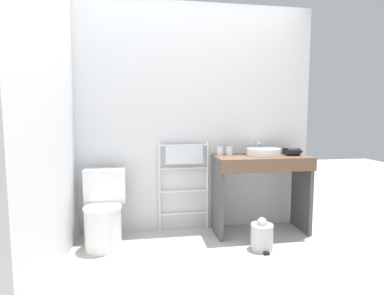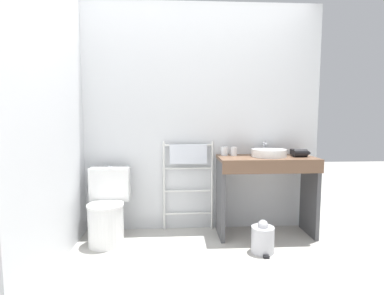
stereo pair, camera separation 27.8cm
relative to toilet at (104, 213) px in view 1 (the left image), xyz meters
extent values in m
plane|color=#B2AFA8|center=(0.93, -0.96, -0.32)|extent=(12.00, 12.00, 0.00)
cube|color=silver|center=(0.93, 0.38, 0.91)|extent=(2.70, 0.12, 2.46)
cube|color=silver|center=(-0.36, -0.32, 0.91)|extent=(0.12, 1.92, 2.46)
cylinder|color=white|center=(0.00, -0.08, -0.13)|extent=(0.34, 0.34, 0.39)
cylinder|color=white|center=(0.00, -0.08, 0.08)|extent=(0.35, 0.35, 0.02)
cube|color=white|center=(0.00, 0.16, 0.24)|extent=(0.40, 0.17, 0.34)
cylinder|color=silver|center=(0.00, 0.16, 0.41)|extent=(0.05, 0.05, 0.01)
cylinder|color=white|center=(0.56, 0.29, 0.17)|extent=(0.02, 0.02, 0.99)
cylinder|color=white|center=(1.09, 0.29, 0.17)|extent=(0.02, 0.02, 0.99)
cylinder|color=white|center=(0.82, 0.29, -0.14)|extent=(0.53, 0.02, 0.02)
cylinder|color=white|center=(0.82, 0.29, 0.11)|extent=(0.53, 0.02, 0.02)
cylinder|color=white|center=(0.82, 0.29, 0.37)|extent=(0.53, 0.02, 0.02)
cylinder|color=white|center=(0.82, 0.29, 0.63)|extent=(0.53, 0.02, 0.02)
cube|color=silver|center=(0.82, 0.26, 0.53)|extent=(0.41, 0.04, 0.21)
cube|color=brown|center=(1.63, 0.08, 0.50)|extent=(1.00, 0.47, 0.03)
cube|color=brown|center=(1.63, -0.14, 0.43)|extent=(1.00, 0.02, 0.10)
cube|color=#4C4C4F|center=(1.15, 0.08, 0.08)|extent=(0.04, 0.40, 0.80)
cube|color=#4C4C4F|center=(2.11, 0.08, 0.08)|extent=(0.04, 0.40, 0.80)
cylinder|color=white|center=(1.66, 0.10, 0.56)|extent=(0.36, 0.36, 0.08)
cylinder|color=silver|center=(1.66, 0.10, 0.59)|extent=(0.30, 0.30, 0.01)
cylinder|color=silver|center=(1.66, 0.29, 0.59)|extent=(0.02, 0.02, 0.14)
cylinder|color=silver|center=(1.66, 0.24, 0.64)|extent=(0.02, 0.09, 0.02)
cylinder|color=white|center=(1.21, 0.21, 0.57)|extent=(0.07, 0.07, 0.09)
cylinder|color=white|center=(1.31, 0.19, 0.56)|extent=(0.07, 0.07, 0.09)
cylinder|color=black|center=(1.97, 0.04, 0.56)|extent=(0.14, 0.08, 0.08)
cone|color=black|center=(2.06, 0.04, 0.56)|extent=(0.05, 0.07, 0.07)
cube|color=black|center=(1.94, 0.13, 0.56)|extent=(0.05, 0.09, 0.06)
cylinder|color=silver|center=(1.49, -0.33, -0.20)|extent=(0.21, 0.21, 0.24)
sphere|color=silver|center=(1.49, -0.33, -0.06)|extent=(0.10, 0.10, 0.10)
cube|color=black|center=(1.49, -0.45, -0.31)|extent=(0.05, 0.04, 0.02)
camera|label=1|loc=(0.40, -2.92, 0.94)|focal=28.00mm
camera|label=2|loc=(0.68, -2.95, 0.94)|focal=28.00mm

